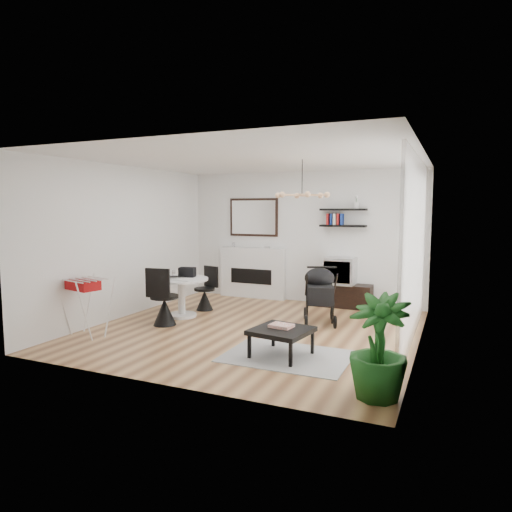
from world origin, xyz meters
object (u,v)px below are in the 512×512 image
at_px(tv_console, 341,295).
at_px(potted_plant, 378,347).
at_px(crt_tv, 340,271).
at_px(fireplace, 253,266).
at_px(drying_rack, 87,306).
at_px(stroller, 320,297).
at_px(coffee_table, 281,332).
at_px(dining_table, 182,291).

relative_size(tv_console, potted_plant, 1.12).
bearing_deg(potted_plant, crt_tv, 108.44).
xyz_separation_m(fireplace, drying_rack, (-1.08, -3.76, -0.22)).
height_order(crt_tv, drying_rack, crt_tv).
xyz_separation_m(stroller, coffee_table, (0.04, -1.95, -0.11)).
bearing_deg(stroller, potted_plant, -82.35).
height_order(coffee_table, potted_plant, potted_plant).
distance_m(fireplace, coffee_table, 4.03).
height_order(tv_console, stroller, stroller).
height_order(tv_console, coffee_table, tv_console).
relative_size(tv_console, dining_table, 1.26).
bearing_deg(drying_rack, tv_console, 63.48).
relative_size(crt_tv, potted_plant, 0.56).
height_order(stroller, potted_plant, potted_plant).
bearing_deg(fireplace, coffee_table, -60.39).
xyz_separation_m(fireplace, tv_console, (1.98, -0.15, -0.46)).
bearing_deg(drying_rack, coffee_table, 18.87).
xyz_separation_m(tv_console, stroller, (-0.04, -1.39, 0.22)).
distance_m(dining_table, drying_rack, 1.75).
xyz_separation_m(fireplace, stroller, (1.94, -1.53, -0.24)).
xyz_separation_m(tv_console, potted_plant, (1.37, -4.19, 0.31)).
bearing_deg(tv_console, dining_table, -140.49).
bearing_deg(fireplace, stroller, -38.28).
relative_size(dining_table, stroller, 0.92).
distance_m(tv_console, stroller, 1.40).
bearing_deg(crt_tv, tv_console, 8.05).
xyz_separation_m(dining_table, drying_rack, (-0.64, -1.63, 0.01)).
xyz_separation_m(tv_console, dining_table, (-2.41, -1.99, 0.24)).
distance_m(fireplace, crt_tv, 1.96).
bearing_deg(tv_console, fireplace, 175.78).
distance_m(coffee_table, potted_plant, 1.62).
height_order(tv_console, crt_tv, crt_tv).
height_order(fireplace, potted_plant, fireplace).
relative_size(drying_rack, potted_plant, 0.82).
relative_size(dining_table, potted_plant, 0.89).
bearing_deg(coffee_table, potted_plant, -31.73).
xyz_separation_m(drying_rack, coffee_table, (3.06, 0.28, -0.14)).
height_order(fireplace, coffee_table, fireplace).
height_order(stroller, coffee_table, stroller).
relative_size(crt_tv, dining_table, 0.63).
distance_m(tv_console, dining_table, 3.14).
relative_size(fireplace, stroller, 2.07).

